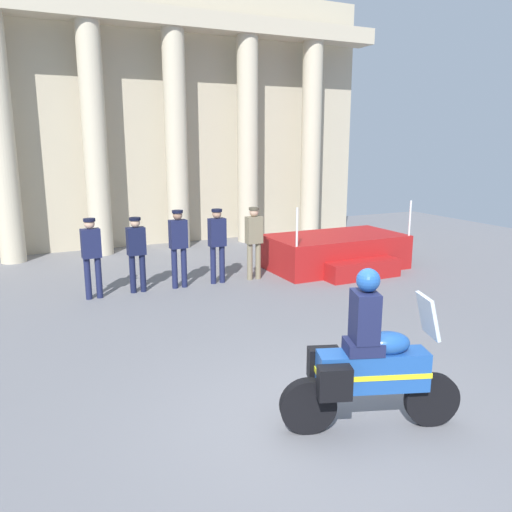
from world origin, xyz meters
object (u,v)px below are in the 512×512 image
officer_in_row_0 (91,252)px  officer_in_row_4 (254,237)px  officer_in_row_3 (217,240)px  officer_in_row_2 (178,242)px  motorcycle_with_rider (367,364)px  officer_in_row_1 (136,249)px  reviewing_stand (337,253)px

officer_in_row_0 → officer_in_row_4: 3.69m
officer_in_row_3 → officer_in_row_4: bearing=174.2°
officer_in_row_2 → motorcycle_with_rider: bearing=89.1°
officer_in_row_4 → motorcycle_with_rider: 6.69m
officer_in_row_1 → officer_in_row_4: officer_in_row_4 is taller
reviewing_stand → officer_in_row_1: bearing=179.3°
officer_in_row_2 → officer_in_row_3: officer_in_row_2 is taller
officer_in_row_2 → officer_in_row_3: 0.92m
officer_in_row_2 → officer_in_row_4: size_ratio=1.02×
officer_in_row_0 → officer_in_row_3: 2.78m
officer_in_row_3 → officer_in_row_2: bearing=-2.7°
officer_in_row_3 → officer_in_row_0: bearing=-2.1°
officer_in_row_0 → officer_in_row_1: 0.94m
officer_in_row_4 → officer_in_row_1: bearing=-4.6°
officer_in_row_0 → officer_in_row_1: bearing=-178.2°
officer_in_row_0 → officer_in_row_3: officer_in_row_3 is taller
officer_in_row_0 → motorcycle_with_rider: (2.03, -6.52, -0.21)m
officer_in_row_4 → reviewing_stand: bearing=178.7°
officer_in_row_1 → officer_in_row_3: officer_in_row_3 is taller
reviewing_stand → officer_in_row_2: 4.25m
reviewing_stand → officer_in_row_4: size_ratio=2.01×
officer_in_row_4 → officer_in_row_0: bearing=-3.0°
officer_in_row_3 → officer_in_row_4: (0.91, -0.05, -0.00)m
officer_in_row_0 → officer_in_row_4: officer_in_row_4 is taller
officer_in_row_1 → officer_in_row_3: (1.84, -0.05, 0.05)m
reviewing_stand → officer_in_row_2: size_ratio=1.97×
officer_in_row_1 → officer_in_row_2: officer_in_row_2 is taller
officer_in_row_2 → officer_in_row_3: bearing=177.3°
officer_in_row_1 → motorcycle_with_rider: motorcycle_with_rider is taller
officer_in_row_1 → motorcycle_with_rider: 6.68m
officer_in_row_0 → officer_in_row_2: 1.87m
reviewing_stand → officer_in_row_3: reviewing_stand is taller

